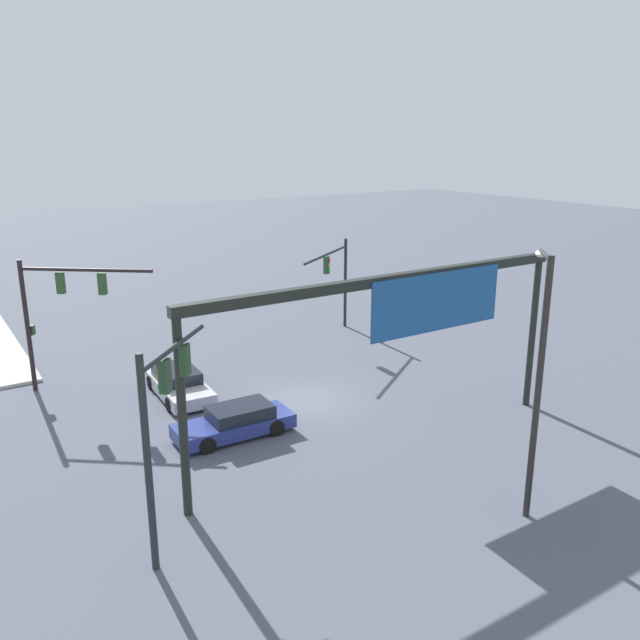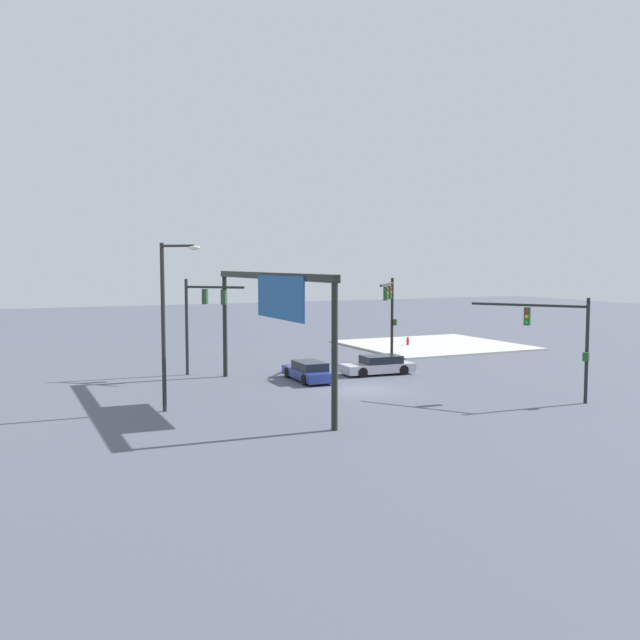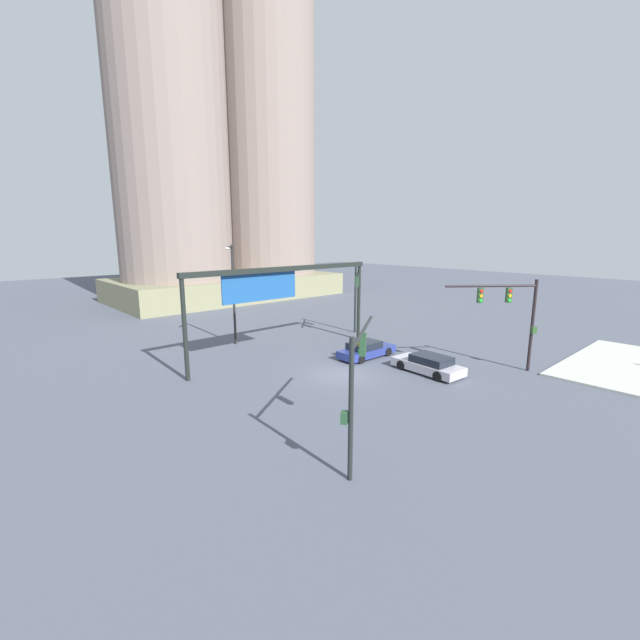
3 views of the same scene
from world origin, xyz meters
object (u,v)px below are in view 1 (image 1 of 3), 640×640
(traffic_signal_opposite_side, at_px, (337,272))
(traffic_signal_near_corner, at_px, (56,302))
(traffic_signal_cross_street, at_px, (162,410))
(sedan_car_waiting_far, at_px, (236,422))
(sedan_car_approaching, at_px, (178,383))
(streetlamp_curved_arm, at_px, (539,371))

(traffic_signal_opposite_side, bearing_deg, traffic_signal_near_corner, -31.56)
(traffic_signal_near_corner, distance_m, traffic_signal_cross_street, 13.79)
(traffic_signal_opposite_side, bearing_deg, sedan_car_waiting_far, 5.27)
(traffic_signal_cross_street, distance_m, sedan_car_waiting_far, 8.00)
(traffic_signal_opposite_side, relative_size, sedan_car_approaching, 1.13)
(traffic_signal_opposite_side, xyz_separation_m, sedan_car_approaching, (11.42, 4.09, -3.07))
(traffic_signal_opposite_side, height_order, traffic_signal_cross_street, traffic_signal_cross_street)
(traffic_signal_near_corner, xyz_separation_m, sedan_car_approaching, (-4.15, 3.31, -3.66))
(streetlamp_curved_arm, xyz_separation_m, sedan_car_approaching, (5.56, -14.84, -4.09))
(traffic_signal_opposite_side, distance_m, sedan_car_approaching, 12.51)
(traffic_signal_near_corner, xyz_separation_m, sedan_car_waiting_far, (-4.51, 8.40, -3.66))
(sedan_car_approaching, bearing_deg, traffic_signal_cross_street, -18.68)
(streetlamp_curved_arm, xyz_separation_m, sedan_car_waiting_far, (5.20, -9.75, -4.09))
(traffic_signal_near_corner, bearing_deg, traffic_signal_opposite_side, 41.18)
(traffic_signal_opposite_side, height_order, sedan_car_approaching, traffic_signal_opposite_side)
(traffic_signal_opposite_side, relative_size, sedan_car_waiting_far, 1.15)
(sedan_car_approaching, bearing_deg, sedan_car_waiting_far, 7.68)
(traffic_signal_cross_street, height_order, streetlamp_curved_arm, streetlamp_curved_arm)
(traffic_signal_opposite_side, distance_m, streetlamp_curved_arm, 19.84)
(traffic_signal_near_corner, relative_size, streetlamp_curved_arm, 0.75)
(streetlamp_curved_arm, bearing_deg, sedan_car_waiting_far, 70.21)
(traffic_signal_cross_street, distance_m, sedan_car_approaching, 11.90)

